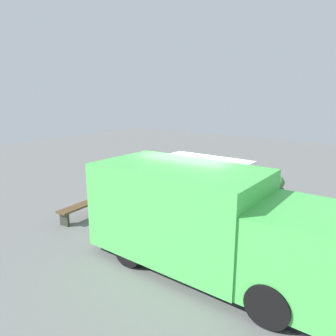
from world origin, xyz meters
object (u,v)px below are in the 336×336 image
at_px(food_truck, 205,222).
at_px(planter_flowering_far, 173,166).
at_px(plaza_bench, 80,209).
at_px(person_customer, 108,191).
at_px(planter_flowering_near, 276,185).

distance_m(food_truck, planter_flowering_far, 8.50).
height_order(planter_flowering_far, plaza_bench, planter_flowering_far).
height_order(person_customer, planter_flowering_near, person_customer).
xyz_separation_m(person_customer, planter_flowering_far, (-4.49, -0.17, 0.10)).
bearing_deg(plaza_bench, person_customer, -161.23).
bearing_deg(planter_flowering_far, planter_flowering_near, 86.52).
relative_size(food_truck, person_customer, 6.36).
height_order(food_truck, person_customer, food_truck).
distance_m(food_truck, planter_flowering_near, 6.28).
distance_m(planter_flowering_far, plaza_bench, 6.40).
bearing_deg(person_customer, planter_flowering_far, -177.85).
height_order(planter_flowering_near, planter_flowering_far, planter_flowering_far).
height_order(planter_flowering_near, plaza_bench, planter_flowering_near).
height_order(food_truck, plaza_bench, food_truck).
height_order(person_customer, plaza_bench, person_customer).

